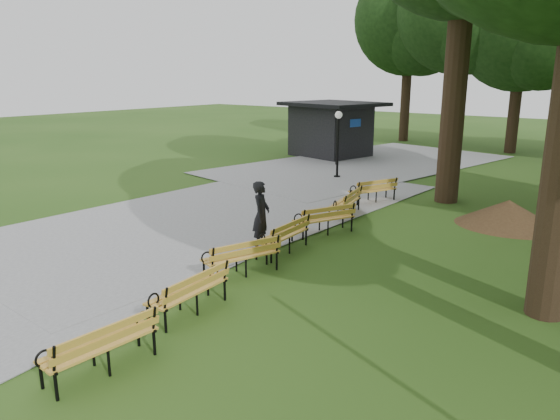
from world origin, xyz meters
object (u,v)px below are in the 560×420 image
Objects in this scene: lamp_post at (338,130)px; bench_3 at (282,236)px; dirt_mound at (508,213)px; bench_4 at (324,219)px; person at (261,215)px; kiosk at (330,129)px; bench_2 at (241,256)px; bench_6 at (372,190)px; bench_1 at (188,291)px; bench_0 at (100,345)px; bench_5 at (345,203)px.

bench_3 is (4.16, -9.35, -1.66)m from lamp_post.
bench_4 is at bearing -134.56° from dirt_mound.
person is 16.37m from kiosk.
bench_2 is 1.81m from bench_3.
lamp_post is 1.52× the size of bench_4.
lamp_post is 4.90m from bench_6.
bench_4 is at bearing -157.35° from bench_2.
bench_1 and bench_6 have the same top height.
kiosk is at bearing 125.29° from lamp_post.
person reaches higher than bench_0.
bench_3 is (7.89, -14.62, -1.04)m from kiosk.
bench_0 is at bearing -2.75° from bench_5.
bench_4 is (-3.93, -3.99, 0.04)m from dirt_mound.
lamp_post is at bearing -157.76° from bench_0.
kiosk reaches higher than bench_4.
kiosk is 20.45m from bench_1.
kiosk is 11.04m from bench_6.
bench_2 is (-0.54, 2.10, 0.00)m from bench_1.
bench_3 is (-0.74, 3.90, 0.00)m from bench_1.
person reaches higher than bench_1.
bench_0 is (9.10, -20.73, -1.04)m from kiosk.
lamp_post reaches higher than bench_6.
bench_3 is at bearing 25.08° from bench_4.
bench_5 is at bearing -153.61° from bench_2.
dirt_mound is at bearing -24.29° from kiosk.
bench_2 is at bearing -170.16° from bench_1.
kiosk reaches higher than bench_1.
kiosk is at bearing 143.76° from dirt_mound.
person is 0.93× the size of bench_6.
person is 0.93× the size of bench_4.
bench_0 is 1.00× the size of bench_1.
bench_2 is 1.00× the size of bench_6.
bench_6 is at bearing 172.32° from bench_5.
bench_1 is at bearing -3.27° from bench_5.
bench_1 is 1.00× the size of bench_6.
lamp_post reaches higher than bench_3.
dirt_mound is at bearing 170.67° from bench_0.
bench_0 is 8.22m from bench_4.
bench_3 is at bearing -109.09° from person.
bench_5 is (-0.52, 2.01, 0.00)m from bench_4.
kiosk is 2.49× the size of bench_6.
bench_2 is (-3.67, -7.79, 0.04)m from dirt_mound.
bench_5 is 2.22m from bench_6.
bench_0 is at bearing 7.28° from bench_1.
bench_3 is (-0.21, 1.80, 0.00)m from bench_2.
kiosk is 2.49× the size of bench_2.
kiosk is 2.49× the size of bench_5.
bench_5 is at bearing -166.93° from bench_0.
bench_1 is 1.00× the size of bench_3.
bench_6 is at bearing -176.06° from bench_1.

